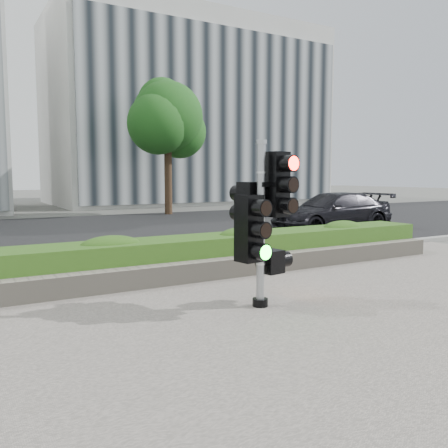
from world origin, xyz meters
name	(u,v)px	position (x,y,z in m)	size (l,w,h in m)	color
ground	(250,310)	(0.00, 0.00, 0.00)	(120.00, 120.00, 0.00)	#51514C
sidewalk	(395,373)	(0.00, -2.50, 0.01)	(16.00, 11.00, 0.03)	#9E9389
road	(79,233)	(0.00, 10.00, 0.01)	(60.00, 13.00, 0.02)	black
curb	(162,268)	(0.00, 3.15, 0.06)	(60.00, 0.25, 0.12)	gray
stone_wall	(190,272)	(0.00, 1.90, 0.20)	(12.00, 0.32, 0.34)	gray
hedge	(175,257)	(0.00, 2.55, 0.37)	(12.00, 1.00, 0.68)	#5E972E
building_right	(186,116)	(11.00, 25.00, 6.00)	(18.00, 10.00, 12.00)	#B7B7B2
tree_right	(167,120)	(5.48, 15.55, 4.48)	(4.10, 3.58, 6.53)	black
traffic_signal	(261,215)	(0.19, 0.03, 1.32)	(0.83, 0.66, 2.33)	black
car_dark	(332,212)	(7.42, 6.37, 0.66)	(1.80, 4.42, 1.28)	black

